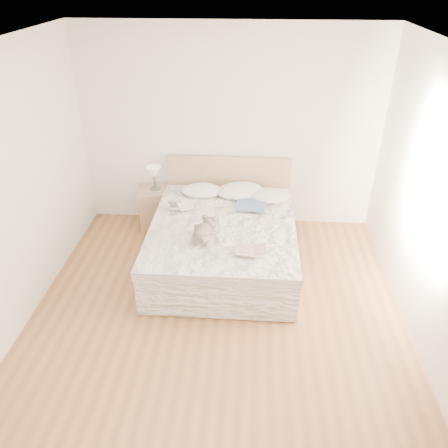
{
  "coord_description": "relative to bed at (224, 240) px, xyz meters",
  "views": [
    {
      "loc": [
        0.32,
        -3.35,
        3.27
      ],
      "look_at": [
        0.01,
        1.05,
        0.62
      ],
      "focal_mm": 35.0,
      "sensor_mm": 36.0,
      "label": 1
    }
  ],
  "objects": [
    {
      "name": "floor",
      "position": [
        0.0,
        -1.19,
        -0.31
      ],
      "size": [
        4.0,
        4.5,
        0.0
      ],
      "primitive_type": "cube",
      "color": "brown",
      "rests_on": "ground"
    },
    {
      "name": "ceiling",
      "position": [
        0.0,
        -1.19,
        2.39
      ],
      "size": [
        4.0,
        4.5,
        0.0
      ],
      "primitive_type": "cube",
      "color": "silver",
      "rests_on": "ground"
    },
    {
      "name": "wall_back",
      "position": [
        0.0,
        1.06,
        1.04
      ],
      "size": [
        4.0,
        0.02,
        2.7
      ],
      "primitive_type": "cube",
      "color": "white",
      "rests_on": "ground"
    },
    {
      "name": "wall_right",
      "position": [
        2.0,
        -1.19,
        1.04
      ],
      "size": [
        0.02,
        4.5,
        2.7
      ],
      "primitive_type": "cube",
      "color": "white",
      "rests_on": "ground"
    },
    {
      "name": "window",
      "position": [
        1.99,
        -0.89,
        1.14
      ],
      "size": [
        0.02,
        1.3,
        1.1
      ],
      "primitive_type": "cube",
      "color": "white",
      "rests_on": "wall_right"
    },
    {
      "name": "bed",
      "position": [
        0.0,
        0.0,
        0.0
      ],
      "size": [
        1.72,
        2.14,
        1.0
      ],
      "color": "tan",
      "rests_on": "floor"
    },
    {
      "name": "nightstand",
      "position": [
        -1.04,
        0.82,
        -0.03
      ],
      "size": [
        0.53,
        0.49,
        0.56
      ],
      "primitive_type": "cube",
      "rotation": [
        0.0,
        0.0,
        0.24
      ],
      "color": "tan",
      "rests_on": "floor"
    },
    {
      "name": "table_lamp",
      "position": [
        -1.01,
        0.85,
        0.49
      ],
      "size": [
        0.21,
        0.21,
        0.33
      ],
      "color": "#4C4742",
      "rests_on": "nightstand"
    },
    {
      "name": "pillow_left",
      "position": [
        -0.34,
        0.68,
        0.33
      ],
      "size": [
        0.56,
        0.41,
        0.16
      ],
      "primitive_type": "ellipsoid",
      "rotation": [
        0.0,
        0.0,
        0.06
      ],
      "color": "white",
      "rests_on": "bed"
    },
    {
      "name": "pillow_middle",
      "position": [
        0.17,
        0.7,
        0.33
      ],
      "size": [
        0.73,
        0.6,
        0.19
      ],
      "primitive_type": "ellipsoid",
      "rotation": [
        0.0,
        0.0,
        0.27
      ],
      "color": "white",
      "rests_on": "bed"
    },
    {
      "name": "pillow_right",
      "position": [
        0.57,
        0.59,
        0.33
      ],
      "size": [
        0.54,
        0.39,
        0.16
      ],
      "primitive_type": "ellipsoid",
      "rotation": [
        0.0,
        0.0,
        0.04
      ],
      "color": "silver",
      "rests_on": "bed"
    },
    {
      "name": "blouse",
      "position": [
        0.33,
        0.43,
        0.32
      ],
      "size": [
        0.62,
        0.66,
        0.02
      ],
      "primitive_type": null,
      "rotation": [
        0.0,
        0.0,
        -0.08
      ],
      "color": "#3D4F71",
      "rests_on": "bed"
    },
    {
      "name": "photo_book",
      "position": [
        -0.58,
        0.24,
        0.32
      ],
      "size": [
        0.34,
        0.29,
        0.02
      ],
      "primitive_type": "cube",
      "rotation": [
        0.0,
        0.0,
        0.41
      ],
      "color": "white",
      "rests_on": "bed"
    },
    {
      "name": "childrens_book",
      "position": [
        0.35,
        -0.68,
        0.32
      ],
      "size": [
        0.38,
        0.28,
        0.02
      ],
      "primitive_type": "cube",
      "rotation": [
        0.0,
        0.0,
        0.1
      ],
      "color": "beige",
      "rests_on": "bed"
    },
    {
      "name": "teddy_bear",
      "position": [
        -0.2,
        -0.48,
        0.34
      ],
      "size": [
        0.33,
        0.41,
        0.19
      ],
      "primitive_type": null,
      "rotation": [
        0.0,
        0.0,
        -0.23
      ],
      "color": "#675B51",
      "rests_on": "bed"
    }
  ]
}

